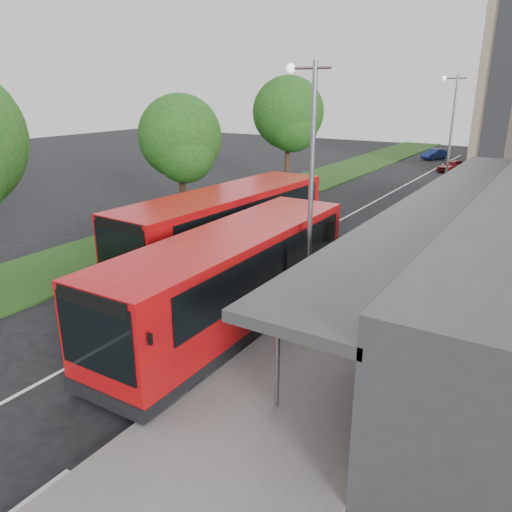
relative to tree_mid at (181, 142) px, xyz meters
The scene contains 15 objects.
ground 12.35m from the tree_mid, 52.23° to the right, with size 120.00×120.00×0.00m, color black.
pavement 17.60m from the tree_mid, 40.07° to the left, with size 5.00×80.00×0.15m, color slate.
grass_verge 11.86m from the tree_mid, 89.93° to the left, with size 5.00×80.00×0.10m, color #1E4115.
lane_centre_line 10.29m from the tree_mid, 40.30° to the left, with size 0.12×70.00×0.01m, color silver.
kerb_dashes 15.05m from the tree_mid, 43.97° to the left, with size 0.12×56.00×0.01m.
tree_mid is the anchor object (origin of this frame).
tree_far 12.02m from the tree_mid, 90.00° to the left, with size 5.15×5.15×8.28m.
lamp_post_near 13.18m from the tree_mid, 32.36° to the right, with size 1.44×0.28×8.00m.
lamp_post_far 17.07m from the tree_mid, 49.32° to the left, with size 1.44×0.28×8.00m.
bus_main 13.28m from the tree_mid, 43.18° to the right, with size 3.03×11.19×3.16m.
bus_second 7.78m from the tree_mid, 35.39° to the right, with size 3.54×11.66×3.27m.
litter_bin 13.64m from the tree_mid, ahead, with size 0.56×0.56×1.02m, color #3E2B19.
bollard 16.15m from the tree_mid, 38.16° to the left, with size 0.16×0.16×0.99m, color #FFF50D.
car_near 29.36m from the tree_mid, 72.50° to the left, with size 1.32×3.29×1.12m, color #620E12.
car_far 36.33m from the tree_mid, 81.63° to the left, with size 1.18×3.38×1.11m, color navy.
Camera 1 is at (10.92, -11.93, 7.41)m, focal length 35.00 mm.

